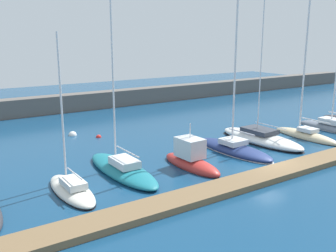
# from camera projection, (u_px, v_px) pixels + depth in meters

# --- Properties ---
(ground_plane) EXTENTS (120.72, 120.72, 0.00)m
(ground_plane) POSITION_uv_depth(u_px,v_px,m) (269.00, 166.00, 30.21)
(ground_plane) COLOR navy
(dock_pier) EXTENTS (46.74, 2.19, 0.43)m
(dock_pier) POSITION_uv_depth(u_px,v_px,m) (286.00, 170.00, 28.78)
(dock_pier) COLOR brown
(dock_pier) RESTS_ON ground_plane
(breakwater_seawall) EXTENTS (108.65, 2.26, 2.32)m
(breakwater_seawall) POSITION_uv_depth(u_px,v_px,m) (105.00, 99.00, 54.94)
(breakwater_seawall) COLOR #5B5651
(breakwater_seawall) RESTS_ON ground_plane
(sailboat_ivory_second) EXTENTS (2.05, 6.47, 10.60)m
(sailboat_ivory_second) POSITION_uv_depth(u_px,v_px,m) (72.00, 189.00, 25.03)
(sailboat_ivory_second) COLOR silver
(sailboat_ivory_second) RESTS_ON ground_plane
(sailboat_teal_third) EXTENTS (2.75, 9.40, 14.32)m
(sailboat_teal_third) POSITION_uv_depth(u_px,v_px,m) (122.00, 168.00, 28.71)
(sailboat_teal_third) COLOR #19707F
(sailboat_teal_third) RESTS_ON ground_plane
(motorboat_red_fourth) EXTENTS (2.18, 6.35, 3.88)m
(motorboat_red_fourth) POSITION_uv_depth(u_px,v_px,m) (191.00, 160.00, 30.00)
(motorboat_red_fourth) COLOR #B72D28
(motorboat_red_fourth) RESTS_ON ground_plane
(sailboat_navy_fifth) EXTENTS (3.05, 8.72, 18.44)m
(sailboat_navy_fifth) POSITION_uv_depth(u_px,v_px,m) (234.00, 147.00, 33.96)
(sailboat_navy_fifth) COLOR navy
(sailboat_navy_fifth) RESTS_ON ground_plane
(sailboat_white_sixth) EXTENTS (3.35, 9.88, 20.32)m
(sailboat_white_sixth) POSITION_uv_depth(u_px,v_px,m) (261.00, 138.00, 37.21)
(sailboat_white_sixth) COLOR white
(sailboat_white_sixth) RESTS_ON ground_plane
(sailboat_sand_seventh) EXTENTS (2.24, 7.79, 16.35)m
(sailboat_sand_seventh) POSITION_uv_depth(u_px,v_px,m) (306.00, 134.00, 38.69)
(sailboat_sand_seventh) COLOR beige
(sailboat_sand_seventh) RESTS_ON ground_plane
(sailboat_slate_eighth) EXTENTS (2.51, 8.48, 16.10)m
(sailboat_slate_eighth) POSITION_uv_depth(u_px,v_px,m) (333.00, 127.00, 41.91)
(sailboat_slate_eighth) COLOR slate
(sailboat_slate_eighth) RESTS_ON ground_plane
(mooring_buoy_red) EXTENTS (0.54, 0.54, 0.54)m
(mooring_buoy_red) POSITION_uv_depth(u_px,v_px,m) (99.00, 137.00, 38.87)
(mooring_buoy_red) COLOR red
(mooring_buoy_red) RESTS_ON ground_plane
(mooring_buoy_white) EXTENTS (0.85, 0.85, 0.85)m
(mooring_buoy_white) POSITION_uv_depth(u_px,v_px,m) (73.00, 135.00, 39.64)
(mooring_buoy_white) COLOR white
(mooring_buoy_white) RESTS_ON ground_plane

